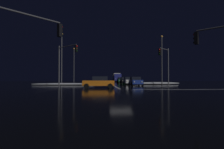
% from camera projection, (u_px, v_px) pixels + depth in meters
% --- Properties ---
extents(ground, '(120.00, 120.00, 0.10)m').
position_uv_depth(ground, '(121.00, 90.00, 20.80)').
color(ground, black).
extents(stop_line_north, '(0.35, 14.93, 0.01)m').
position_uv_depth(stop_line_north, '(115.00, 86.00, 29.48)').
color(stop_line_north, white).
rests_on(stop_line_north, ground).
extents(centre_line_ns, '(22.00, 0.15, 0.01)m').
position_uv_depth(centre_line_ns, '(111.00, 84.00, 41.05)').
color(centre_line_ns, yellow).
rests_on(centre_line_ns, ground).
extents(crosswalk_bar_east, '(14.93, 0.40, 0.01)m').
position_uv_depth(crosswalk_bar_east, '(195.00, 89.00, 21.36)').
color(crosswalk_bar_east, white).
rests_on(crosswalk_bar_east, ground).
extents(snow_bank_left_curb, '(12.00, 1.50, 0.39)m').
position_uv_depth(snow_bank_left_curb, '(63.00, 84.00, 34.56)').
color(snow_bank_left_curb, white).
rests_on(snow_bank_left_curb, ground).
extents(snow_bank_right_curb, '(9.87, 1.50, 0.50)m').
position_uv_depth(snow_bank_right_curb, '(157.00, 83.00, 38.09)').
color(snow_bank_right_curb, white).
rests_on(snow_bank_right_curb, ground).
extents(sedan_blue, '(2.02, 4.33, 1.57)m').
position_uv_depth(sedan_blue, '(136.00, 81.00, 32.03)').
color(sedan_blue, navy).
rests_on(sedan_blue, ground).
extents(sedan_white, '(2.02, 4.33, 1.57)m').
position_uv_depth(sedan_white, '(129.00, 81.00, 37.77)').
color(sedan_white, silver).
rests_on(sedan_white, ground).
extents(sedan_black, '(2.02, 4.33, 1.57)m').
position_uv_depth(sedan_black, '(124.00, 80.00, 44.23)').
color(sedan_black, black).
rests_on(sedan_black, ground).
extents(sedan_green, '(2.02, 4.33, 1.57)m').
position_uv_depth(sedan_green, '(121.00, 80.00, 50.97)').
color(sedan_green, '#14512D').
rests_on(sedan_green, ground).
extents(sedan_gray, '(2.02, 4.33, 1.57)m').
position_uv_depth(sedan_gray, '(121.00, 80.00, 57.50)').
color(sedan_gray, slate).
rests_on(sedan_gray, ground).
extents(box_truck, '(2.68, 8.28, 3.08)m').
position_uv_depth(box_truck, '(117.00, 77.00, 65.51)').
color(box_truck, navy).
rests_on(box_truck, ground).
extents(sedan_orange_crossing, '(4.33, 2.02, 1.57)m').
position_uv_depth(sedan_orange_crossing, '(99.00, 82.00, 24.38)').
color(sedan_orange_crossing, '#C66014').
rests_on(sedan_orange_crossing, ground).
extents(traffic_signal_sw, '(3.70, 3.70, 6.19)m').
position_uv_depth(traffic_signal_sw, '(26.00, 36.00, 12.79)').
color(traffic_signal_sw, '#4C4C51').
rests_on(traffic_signal_sw, ground).
extents(traffic_signal_ne, '(2.48, 2.48, 6.39)m').
position_uv_depth(traffic_signal_ne, '(165.00, 60.00, 29.57)').
color(traffic_signal_ne, '#4C4C51').
rests_on(traffic_signal_ne, ground).
extents(traffic_signal_nw, '(3.48, 3.48, 6.59)m').
position_uv_depth(traffic_signal_nw, '(66.00, 57.00, 28.15)').
color(traffic_signal_nw, '#4C4C51').
rests_on(traffic_signal_nw, ground).
extents(streetlamp_right_near, '(0.44, 0.44, 9.85)m').
position_uv_depth(streetlamp_right_near, '(162.00, 57.00, 35.79)').
color(streetlamp_right_near, '#424247').
rests_on(streetlamp_right_near, ground).
extents(streetlamp_left_far, '(0.44, 0.44, 9.82)m').
position_uv_depth(streetlamp_left_far, '(74.00, 63.00, 50.52)').
color(streetlamp_left_far, '#424247').
rests_on(streetlamp_left_far, ground).
extents(streetlamp_left_near, '(0.44, 0.44, 10.05)m').
position_uv_depth(streetlamp_left_near, '(62.00, 55.00, 34.56)').
color(streetlamp_left_near, '#424247').
rests_on(streetlamp_left_near, ground).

